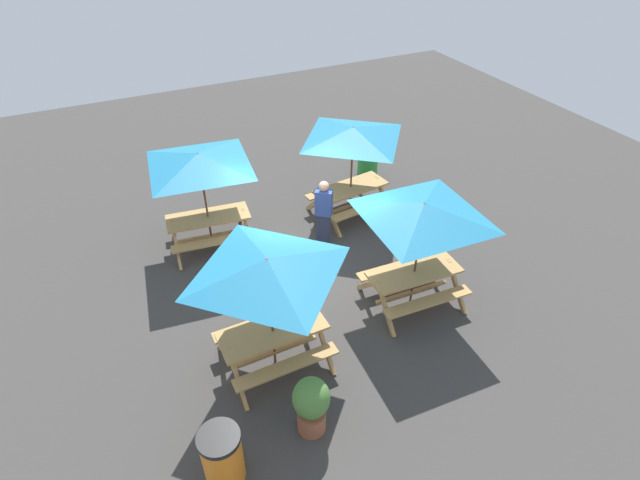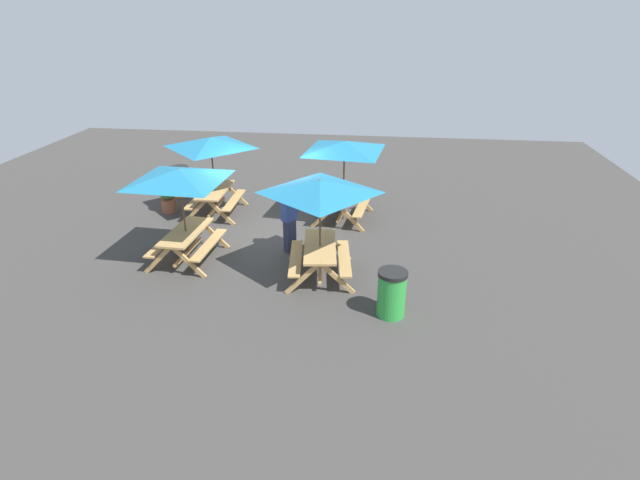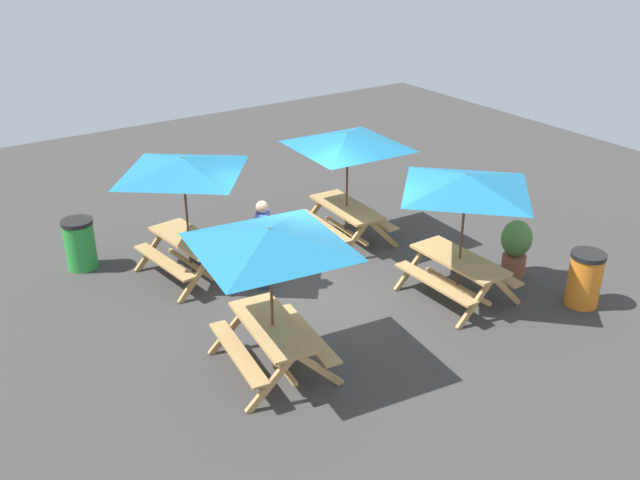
# 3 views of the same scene
# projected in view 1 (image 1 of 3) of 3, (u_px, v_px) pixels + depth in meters

# --- Properties ---
(ground_plane) EXTENTS (24.00, 24.00, 0.00)m
(ground_plane) POSITION_uv_depth(u_px,v_px,m) (307.00, 271.00, 10.65)
(ground_plane) COLOR #3D3A38
(ground_plane) RESTS_ON ground
(picnic_table_0) EXTENTS (2.03, 2.03, 2.34)m
(picnic_table_0) POSITION_uv_depth(u_px,v_px,m) (268.00, 275.00, 7.54)
(picnic_table_0) COLOR tan
(picnic_table_0) RESTS_ON ground
(picnic_table_1) EXTENTS (2.81, 2.81, 2.34)m
(picnic_table_1) POSITION_uv_depth(u_px,v_px,m) (200.00, 167.00, 10.24)
(picnic_table_1) COLOR tan
(picnic_table_1) RESTS_ON ground
(picnic_table_2) EXTENTS (2.23, 2.23, 2.34)m
(picnic_table_2) POSITION_uv_depth(u_px,v_px,m) (353.00, 140.00, 11.25)
(picnic_table_2) COLOR tan
(picnic_table_2) RESTS_ON ground
(picnic_table_3) EXTENTS (2.82, 2.82, 2.34)m
(picnic_table_3) POSITION_uv_depth(u_px,v_px,m) (422.00, 218.00, 8.75)
(picnic_table_3) COLOR tan
(picnic_table_3) RESTS_ON ground
(trash_bin_orange) EXTENTS (0.59, 0.59, 0.98)m
(trash_bin_orange) POSITION_uv_depth(u_px,v_px,m) (222.00, 456.00, 6.80)
(trash_bin_orange) COLOR orange
(trash_bin_orange) RESTS_ON ground
(trash_bin_green) EXTENTS (0.59, 0.59, 0.98)m
(trash_bin_green) POSITION_uv_depth(u_px,v_px,m) (368.00, 157.00, 13.79)
(trash_bin_green) COLOR green
(trash_bin_green) RESTS_ON ground
(potted_plant_0) EXTENTS (0.56, 0.56, 1.09)m
(potted_plant_0) POSITION_uv_depth(u_px,v_px,m) (311.00, 404.00, 7.33)
(potted_plant_0) COLOR #935138
(potted_plant_0) RESTS_ON ground
(person_standing) EXTENTS (0.42, 0.39, 1.67)m
(person_standing) POSITION_uv_depth(u_px,v_px,m) (324.00, 213.00, 10.86)
(person_standing) COLOR #2D334C
(person_standing) RESTS_ON ground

